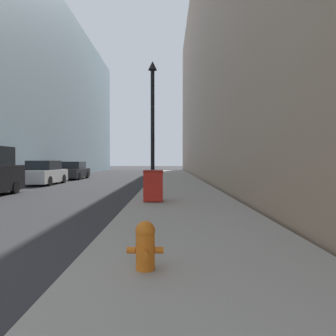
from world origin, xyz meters
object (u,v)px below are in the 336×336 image
Objects in this scene: trash_bin at (154,185)px; parked_sedan_near at (45,173)px; parked_sedan_far at (75,171)px; lamppost at (154,121)px; fire_hydrant at (146,244)px.

parked_sedan_near is at bearing 126.78° from trash_bin.
lamppost is at bearing -60.84° from parked_sedan_far.
lamppost reaches higher than parked_sedan_near.
trash_bin is 0.18× the size of lamppost.
lamppost is (-0.20, 3.60, 2.77)m from trash_bin.
lamppost is 10.91m from parked_sedan_near.
parked_sedan_far is at bearing 119.16° from lamppost.
parked_sedan_far is (0.08, 6.74, -0.04)m from parked_sedan_near.
trash_bin is 13.37m from parked_sedan_near.
trash_bin is 0.24× the size of parked_sedan_near.
lamppost is 16.10m from parked_sedan_far.
lamppost is at bearing 93.11° from trash_bin.
parked_sedan_far reaches higher than fire_hydrant.
parked_sedan_far is (-7.73, 13.85, -2.79)m from lamppost.
fire_hydrant is 11.43m from lamppost.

